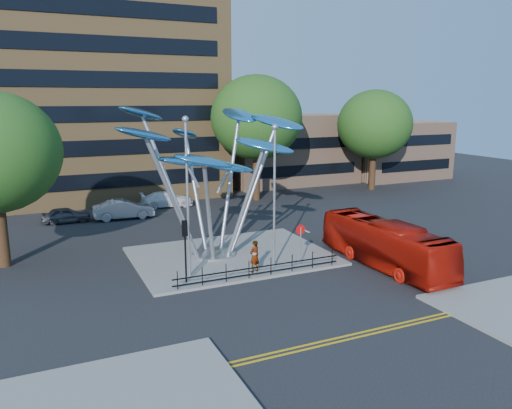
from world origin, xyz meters
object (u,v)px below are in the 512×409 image
leaf_sculpture (210,148)px  parked_car_left (66,215)px  street_lamp_right (274,183)px  traffic_light_island (185,238)px  parked_car_right (167,199)px  no_entry_sign_island (301,238)px  tree_right (256,118)px  street_lamp_left (187,183)px  red_bus (385,244)px  parked_car_mid (124,209)px  pedestrian (255,256)px  tree_far (375,124)px

leaf_sculpture → parked_car_left: 16.53m
street_lamp_right → traffic_light_island: size_ratio=2.42×
parked_car_left → parked_car_right: (9.00, 2.64, 0.06)m
no_entry_sign_island → parked_car_right: 20.22m
parked_car_right → no_entry_sign_island: bearing=-167.3°
tree_right → street_lamp_right: tree_right is taller
street_lamp_left → traffic_light_island: bearing=-116.6°
street_lamp_left → traffic_light_island: street_lamp_left is taller
parked_car_left → parked_car_right: size_ratio=0.78×
street_lamp_right → no_entry_sign_island: bearing=-17.9°
red_bus → parked_car_right: (-7.52, 21.87, -0.69)m
parked_car_left → parked_car_mid: bearing=-98.0°
no_entry_sign_island → street_lamp_right: bearing=162.1°
no_entry_sign_island → parked_car_right: no_entry_sign_island is taller
pedestrian → parked_car_left: (-8.89, 17.36, -0.44)m
no_entry_sign_island → pedestrian: 3.07m
street_lamp_right → leaf_sculpture: bearing=124.9°
traffic_light_island → red_bus: 11.87m
street_lamp_left → pedestrian: street_lamp_left is taller
tree_far → red_bus: tree_far is taller
street_lamp_left → tree_right: bearing=56.0°
street_lamp_left → parked_car_mid: size_ratio=1.79×
tree_right → traffic_light_island: (-13.00, -19.50, -5.42)m
leaf_sculpture → red_bus: (8.72, -6.06, -5.49)m
parked_car_mid → parked_car_right: 5.51m
tree_far → no_entry_sign_island: bearing=-135.7°
no_entry_sign_island → traffic_light_island: bearing=-179.9°
tree_far → parked_car_right: size_ratio=2.25×
parked_car_left → red_bus: bearing=-140.5°
street_lamp_left → red_bus: street_lamp_left is taller
traffic_light_island → pedestrian: (4.02, 0.00, -1.54)m
tree_far → parked_car_mid: tree_far is taller
pedestrian → parked_car_right: bearing=-109.1°
pedestrian → parked_car_mid: (-4.39, 16.82, -0.27)m
leaf_sculpture → tree_far: bearing=32.5°
tree_right → parked_car_right: size_ratio=2.52×
leaf_sculpture → parked_car_left: leaf_sculpture is taller
pedestrian → tree_far: bearing=-158.4°
red_bus → pedestrian: bearing=165.5°
red_bus → pedestrian: red_bus is taller
street_lamp_right → pedestrian: size_ratio=4.49×
red_bus → street_lamp_right: bearing=158.2°
leaf_sculpture → street_lamp_left: leaf_sculpture is taller
leaf_sculpture → parked_car_right: 17.02m
red_bus → traffic_light_island: bearing=170.1°
leaf_sculpture → parked_car_mid: 14.40m
tree_right → no_entry_sign_island: tree_right is taller
traffic_light_island → street_lamp_left: bearing=63.4°
red_bus → parked_car_left: bearing=129.9°
pedestrian → street_lamp_right: bearing=180.0°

